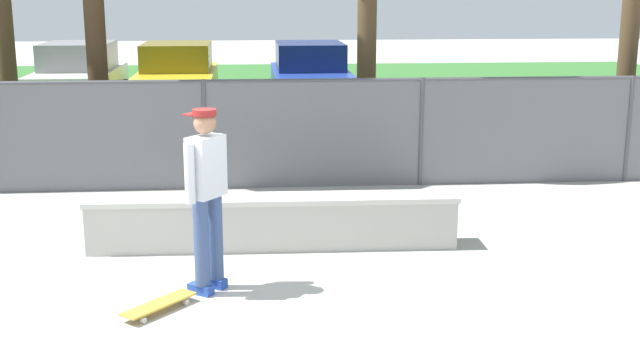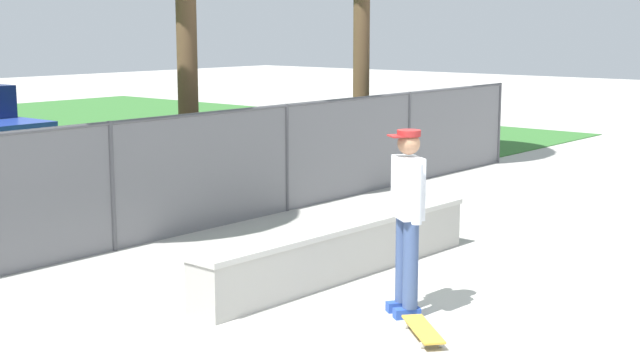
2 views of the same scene
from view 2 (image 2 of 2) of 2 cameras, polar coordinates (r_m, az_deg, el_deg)
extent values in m
plane|color=#ADAAA3|center=(8.77, 5.86, -9.17)|extent=(80.00, 80.00, 0.00)
cube|color=#A8A59E|center=(10.35, 1.35, -4.57)|extent=(4.26, 0.52, 0.56)
cube|color=beige|center=(10.27, 1.36, -2.90)|extent=(4.30, 0.56, 0.06)
cube|color=#2647A5|center=(9.00, 5.49, -8.33)|extent=(0.28, 0.24, 0.10)
cube|color=#2647A5|center=(9.20, 5.02, -7.92)|extent=(0.28, 0.24, 0.10)
cylinder|color=#384C7A|center=(8.87, 5.72, -5.30)|extent=(0.15, 0.15, 0.88)
cylinder|color=#384C7A|center=(9.07, 5.24, -4.96)|extent=(0.15, 0.15, 0.88)
cube|color=silver|center=(8.81, 5.56, -0.47)|extent=(0.40, 0.44, 0.60)
cylinder|color=silver|center=(8.58, 6.13, -0.89)|extent=(0.10, 0.10, 0.58)
cylinder|color=silver|center=(9.04, 5.01, -0.32)|extent=(0.10, 0.10, 0.58)
sphere|color=#9E7051|center=(8.74, 5.60, 2.30)|extent=(0.22, 0.22, 0.22)
cylinder|color=maroon|center=(8.73, 5.61, 2.95)|extent=(0.23, 0.23, 0.06)
cube|color=maroon|center=(8.69, 4.81, 2.77)|extent=(0.21, 0.23, 0.02)
cube|color=gold|center=(8.48, 6.50, -9.29)|extent=(0.67, 0.74, 0.02)
cube|color=#B2B2B7|center=(8.73, 6.00, -8.83)|extent=(0.15, 0.14, 0.02)
cube|color=#B2B2B7|center=(8.24, 7.01, -10.01)|extent=(0.15, 0.14, 0.02)
cylinder|color=silver|center=(8.76, 6.54, -9.01)|extent=(0.06, 0.06, 0.05)
cylinder|color=silver|center=(8.72, 5.45, -9.09)|extent=(0.06, 0.06, 0.05)
cylinder|color=silver|center=(8.27, 7.58, -10.19)|extent=(0.06, 0.06, 0.05)
cylinder|color=silver|center=(8.23, 6.43, -10.28)|extent=(0.06, 0.06, 0.05)
cylinder|color=#4C4C51|center=(11.69, -12.93, -0.40)|extent=(0.07, 0.07, 1.65)
cylinder|color=#4C4C51|center=(13.86, -2.10, 1.41)|extent=(0.07, 0.07, 1.65)
cylinder|color=#4C4C51|center=(16.40, 5.61, 2.66)|extent=(0.07, 0.07, 1.65)
cylinder|color=#4C4C51|center=(19.16, 11.18, 3.54)|extent=(0.07, 0.07, 1.65)
cylinder|color=#4C4C51|center=(11.58, -13.08, 3.48)|extent=(19.59, 0.05, 0.05)
cube|color=slate|center=(11.69, -12.93, -0.40)|extent=(19.59, 0.01, 1.65)
cylinder|color=brown|center=(14.34, -8.35, 7.42)|extent=(0.32, 0.32, 4.56)
cylinder|color=brown|center=(17.71, 2.63, 9.16)|extent=(0.32, 0.32, 5.32)
cylinder|color=black|center=(18.75, -17.44, 1.58)|extent=(0.23, 0.64, 0.64)
camera|label=1|loc=(8.15, 61.40, 5.68)|focal=45.94mm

